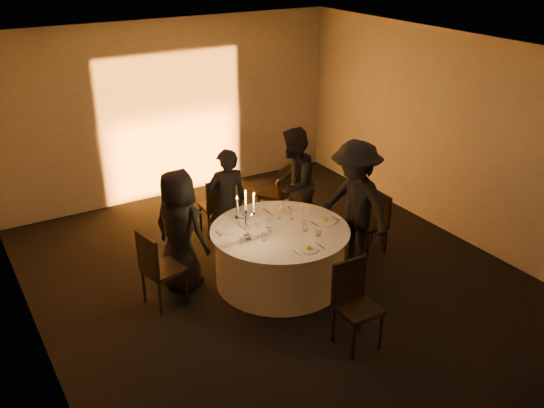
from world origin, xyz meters
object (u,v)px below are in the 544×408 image
chair_left (157,266)px  candelabra (246,223)px  guest_right (355,206)px  chair_front (354,299)px  guest_back_left (227,202)px  chair_back_right (280,190)px  chair_back_left (216,204)px  guest_back_right (293,184)px  guest_left (180,230)px  coffee_cup (243,240)px  chair_right (375,220)px  banquet_table (280,256)px

chair_left → candelabra: (1.06, -0.32, 0.44)m
chair_left → guest_right: (2.65, -0.43, 0.34)m
chair_front → guest_back_left: guest_back_left is taller
chair_back_right → chair_back_left: bearing=-36.0°
guest_back_right → candelabra: (-1.36, -1.05, 0.15)m
guest_left → guest_right: 2.34m
guest_right → coffee_cup: size_ratio=16.56×
chair_back_right → chair_right: chair_back_right is taller
banquet_table → chair_back_left: (-0.11, 1.65, 0.13)m
guest_left → guest_right: guest_right is taller
chair_right → guest_back_left: bearing=-118.5°
chair_back_right → candelabra: (-1.45, -1.58, 0.46)m
chair_back_left → candelabra: candelabra is taller
chair_back_left → coffee_cup: size_ratio=8.31×
banquet_table → guest_left: bearing=152.7°
chair_back_right → guest_left: (-2.07, -0.94, 0.26)m
chair_back_left → candelabra: 1.82m
chair_back_right → coffee_cup: chair_back_right is taller
guest_back_right → candelabra: guest_back_right is taller
banquet_table → coffee_cup: coffee_cup is taller
coffee_cup → candelabra: (0.06, 0.01, 0.21)m
coffee_cup → chair_back_right: bearing=46.4°
chair_back_right → coffee_cup: 2.21m
guest_back_left → guest_back_right: guest_back_right is taller
guest_right → guest_back_left: bearing=-142.7°
chair_back_left → guest_left: size_ratio=0.57×
chair_front → guest_left: 2.42m
candelabra → chair_back_left: bearing=76.4°
banquet_table → coffee_cup: (-0.57, -0.05, 0.42)m
guest_back_right → banquet_table: bearing=9.9°
chair_back_left → candelabra: size_ratio=1.34×
chair_front → coffee_cup: 1.60m
guest_right → candelabra: size_ratio=2.66×
chair_left → coffee_cup: size_ratio=9.14×
guest_left → coffee_cup: bearing=-166.2°
chair_front → guest_right: (1.05, 1.36, 0.35)m
chair_left → chair_front: chair_left is taller
guest_back_left → candelabra: 1.21m
chair_right → guest_back_left: guest_back_left is taller
banquet_table → coffee_cup: size_ratio=16.36×
banquet_table → chair_back_right: chair_back_right is taller
chair_right → guest_back_right: guest_back_right is taller
banquet_table → candelabra: 0.81m
chair_back_right → candelabra: size_ratio=1.42×
guest_back_left → guest_right: size_ratio=0.86×
candelabra → coffee_cup: bearing=-169.5°
chair_back_left → banquet_table: bearing=97.0°
chair_back_left → guest_back_left: bearing=83.9°
chair_right → chair_front: (-1.60, -1.56, 0.08)m
coffee_cup → chair_right: bearing=2.5°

